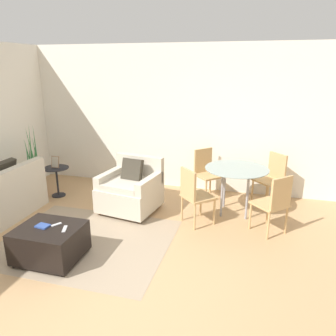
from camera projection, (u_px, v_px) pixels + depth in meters
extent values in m
plane|color=tan|center=(105.00, 289.00, 3.62)|extent=(20.00, 20.00, 0.00)
cube|color=white|center=(178.00, 119.00, 6.29)|extent=(12.00, 0.06, 2.75)
cube|color=gray|center=(87.00, 241.00, 4.59)|extent=(2.31, 1.90, 0.00)
cube|color=brown|center=(64.00, 264.00, 4.07)|extent=(2.26, 0.07, 0.00)
cube|color=brown|center=(80.00, 248.00, 4.42)|extent=(2.26, 0.07, 0.00)
cube|color=brown|center=(93.00, 234.00, 4.76)|extent=(2.26, 0.07, 0.00)
cube|color=brown|center=(105.00, 223.00, 5.11)|extent=(2.26, 0.07, 0.00)
cube|color=beige|center=(22.00, 172.00, 5.78)|extent=(0.81, 0.12, 0.26)
cube|color=#383328|center=(5.00, 173.00, 5.26)|extent=(0.19, 0.40, 0.41)
cube|color=beige|center=(130.00, 197.00, 5.48)|extent=(1.00, 0.98, 0.39)
cube|color=beige|center=(128.00, 184.00, 5.38)|extent=(0.74, 0.82, 0.10)
cube|color=beige|center=(140.00, 167.00, 5.67)|extent=(0.89, 0.26, 0.43)
cube|color=beige|center=(110.00, 177.00, 5.54)|extent=(0.24, 0.79, 0.20)
cube|color=beige|center=(150.00, 183.00, 5.24)|extent=(0.24, 0.79, 0.20)
cylinder|color=brown|center=(101.00, 213.00, 5.39)|extent=(0.05, 0.05, 0.06)
cylinder|color=brown|center=(139.00, 221.00, 5.11)|extent=(0.05, 0.05, 0.06)
cylinder|color=brown|center=(123.00, 198.00, 5.99)|extent=(0.05, 0.05, 0.06)
cylinder|color=brown|center=(158.00, 205.00, 5.71)|extent=(0.05, 0.05, 0.06)
cube|color=#383328|center=(132.00, 169.00, 5.44)|extent=(0.38, 0.26, 0.37)
cube|color=black|center=(50.00, 242.00, 4.10)|extent=(0.78, 0.67, 0.40)
cylinder|color=black|center=(14.00, 266.00, 4.00)|extent=(0.04, 0.04, 0.04)
cylinder|color=black|center=(63.00, 275.00, 3.83)|extent=(0.04, 0.04, 0.04)
cylinder|color=black|center=(43.00, 243.00, 4.52)|extent=(0.04, 0.04, 0.04)
cylinder|color=black|center=(87.00, 250.00, 4.35)|extent=(0.04, 0.04, 0.04)
cube|color=#2D478C|center=(43.00, 226.00, 4.06)|extent=(0.18, 0.14, 0.02)
cube|color=#B7B7BC|center=(65.00, 229.00, 4.00)|extent=(0.10, 0.17, 0.01)
cube|color=#B7B7BC|center=(56.00, 225.00, 4.11)|extent=(0.11, 0.13, 0.01)
cylinder|color=maroon|center=(36.00, 186.00, 6.28)|extent=(0.34, 0.34, 0.27)
cylinder|color=black|center=(36.00, 180.00, 6.25)|extent=(0.31, 0.31, 0.02)
cone|color=#387A42|center=(36.00, 159.00, 6.08)|extent=(0.05, 0.12, 0.86)
cone|color=#387A42|center=(36.00, 153.00, 6.11)|extent=(0.11, 0.14, 1.06)
cone|color=#387A42|center=(35.00, 159.00, 6.17)|extent=(0.17, 0.05, 0.78)
cone|color=#387A42|center=(31.00, 151.00, 6.15)|extent=(0.07, 0.07, 1.08)
cone|color=#387A42|center=(30.00, 161.00, 6.15)|extent=(0.04, 0.07, 0.75)
cone|color=#387A42|center=(28.00, 162.00, 6.10)|extent=(0.09, 0.10, 0.75)
cone|color=#387A42|center=(30.00, 160.00, 6.04)|extent=(0.18, 0.05, 0.82)
cone|color=#387A42|center=(32.00, 154.00, 6.01)|extent=(0.15, 0.13, 1.05)
cylinder|color=black|center=(56.00, 168.00, 6.03)|extent=(0.46, 0.46, 0.02)
cylinder|color=black|center=(57.00, 182.00, 6.11)|extent=(0.04, 0.04, 0.52)
cylinder|color=black|center=(59.00, 195.00, 6.19)|extent=(0.25, 0.25, 0.02)
cube|color=#8C6647|center=(55.00, 162.00, 6.00)|extent=(0.16, 0.06, 0.21)
cube|color=#B2A893|center=(55.00, 162.00, 5.99)|extent=(0.13, 0.04, 0.19)
cube|color=#8C6647|center=(56.00, 164.00, 6.03)|extent=(0.02, 0.04, 0.10)
cylinder|color=#8C9E99|center=(237.00, 168.00, 5.26)|extent=(1.02, 1.02, 0.01)
cylinder|color=#99999E|center=(222.00, 194.00, 5.24)|extent=(0.04, 0.04, 0.77)
cylinder|color=#99999E|center=(247.00, 197.00, 5.14)|extent=(0.04, 0.04, 0.77)
cylinder|color=#99999E|center=(225.00, 186.00, 5.61)|extent=(0.04, 0.04, 0.77)
cylinder|color=#99999E|center=(248.00, 188.00, 5.51)|extent=(0.04, 0.04, 0.77)
cube|color=tan|center=(198.00, 197.00, 5.01)|extent=(0.59, 0.59, 0.03)
cube|color=tan|center=(188.00, 184.00, 4.85)|extent=(0.29, 0.29, 0.45)
cylinder|color=tan|center=(214.00, 212.00, 5.01)|extent=(0.03, 0.03, 0.42)
cylinder|color=tan|center=(201.00, 204.00, 5.31)|extent=(0.03, 0.03, 0.42)
cylinder|color=tan|center=(195.00, 217.00, 4.85)|extent=(0.03, 0.03, 0.42)
cylinder|color=tan|center=(182.00, 208.00, 5.14)|extent=(0.03, 0.03, 0.42)
cube|color=tan|center=(269.00, 204.00, 4.75)|extent=(0.59, 0.59, 0.03)
cube|color=tan|center=(281.00, 193.00, 4.52)|extent=(0.29, 0.29, 0.45)
cylinder|color=tan|center=(268.00, 211.00, 5.05)|extent=(0.03, 0.03, 0.42)
cylinder|color=tan|center=(250.00, 216.00, 4.88)|extent=(0.03, 0.03, 0.42)
cylinder|color=tan|center=(286.00, 220.00, 4.75)|extent=(0.03, 0.03, 0.42)
cylinder|color=tan|center=(268.00, 226.00, 4.58)|extent=(0.03, 0.03, 0.42)
cube|color=tan|center=(209.00, 175.00, 5.97)|extent=(0.59, 0.59, 0.03)
cube|color=tan|center=(203.00, 160.00, 6.06)|extent=(0.29, 0.29, 0.45)
cylinder|color=tan|center=(206.00, 192.00, 5.81)|extent=(0.03, 0.03, 0.42)
cylinder|color=tan|center=(222.00, 188.00, 5.98)|extent=(0.03, 0.03, 0.42)
cylinder|color=tan|center=(195.00, 186.00, 6.11)|extent=(0.03, 0.03, 0.42)
cylinder|color=tan|center=(210.00, 182.00, 6.28)|extent=(0.03, 0.03, 0.42)
cube|color=tan|center=(268.00, 181.00, 5.71)|extent=(0.59, 0.59, 0.03)
cube|color=tan|center=(277.00, 166.00, 5.72)|extent=(0.29, 0.29, 0.45)
cylinder|color=tan|center=(252.00, 191.00, 5.84)|extent=(0.03, 0.03, 0.42)
cylinder|color=tan|center=(267.00, 198.00, 5.54)|extent=(0.03, 0.03, 0.42)
cylinder|color=tan|center=(267.00, 188.00, 6.01)|extent=(0.03, 0.03, 0.42)
cylinder|color=tan|center=(282.00, 194.00, 5.71)|extent=(0.03, 0.03, 0.42)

